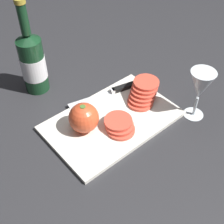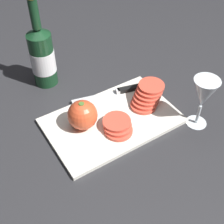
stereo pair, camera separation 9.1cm
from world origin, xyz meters
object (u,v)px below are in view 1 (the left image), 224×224
(whole_tomato, at_px, (84,118))
(tomato_slice_stack_near, at_px, (143,92))
(wine_glass, at_px, (200,87))
(wine_bottle, at_px, (33,62))
(knife, at_px, (118,90))
(tomato_slice_stack_far, at_px, (120,125))

(whole_tomato, xyz_separation_m, tomato_slice_stack_near, (-0.22, 0.02, -0.02))
(wine_glass, xyz_separation_m, tomato_slice_stack_near, (0.08, -0.14, -0.07))
(wine_bottle, height_order, wine_glass, wine_bottle)
(knife, distance_m, tomato_slice_stack_near, 0.09)
(wine_bottle, height_order, whole_tomato, wine_bottle)
(whole_tomato, height_order, tomato_slice_stack_near, whole_tomato)
(wine_glass, xyz_separation_m, knife, (0.11, -0.22, -0.09))
(wine_bottle, height_order, tomato_slice_stack_far, wine_bottle)
(tomato_slice_stack_near, xyz_separation_m, tomato_slice_stack_far, (0.14, 0.05, -0.01))
(wine_glass, relative_size, tomato_slice_stack_near, 1.31)
(wine_bottle, xyz_separation_m, tomato_slice_stack_far, (-0.08, 0.33, -0.08))
(wine_glass, relative_size, tomato_slice_stack_far, 1.63)
(tomato_slice_stack_near, bearing_deg, wine_glass, 118.42)
(tomato_slice_stack_far, bearing_deg, whole_tomato, -40.91)
(wine_glass, height_order, knife, wine_glass)
(wine_glass, distance_m, tomato_slice_stack_near, 0.18)
(wine_bottle, xyz_separation_m, wine_glass, (-0.30, 0.42, 0.00))
(wine_bottle, bearing_deg, knife, 133.10)
(knife, xyz_separation_m, tomato_slice_stack_near, (-0.04, 0.08, 0.02))
(tomato_slice_stack_near, bearing_deg, whole_tomato, -4.61)
(wine_bottle, distance_m, tomato_slice_stack_far, 0.34)
(whole_tomato, bearing_deg, knife, -160.91)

